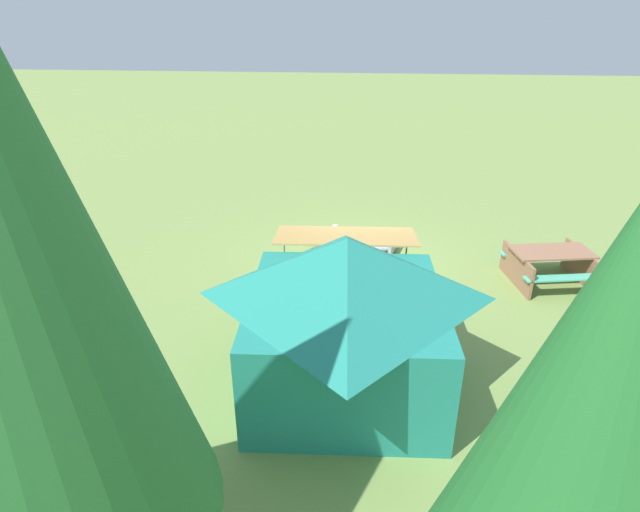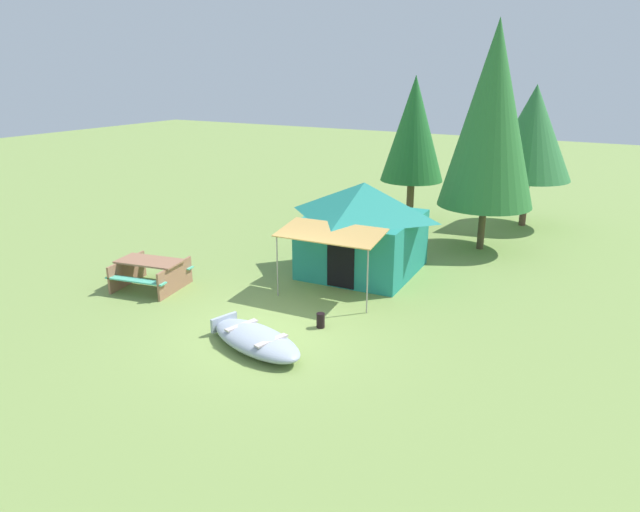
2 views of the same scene
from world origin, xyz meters
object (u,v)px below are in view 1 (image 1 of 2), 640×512
object	(u,v)px
fuel_can	(318,267)
picnic_table	(550,263)
beached_rowboat	(350,239)
canvas_cabin_tent	(346,313)
cooler_box	(308,334)

from	to	relation	value
fuel_can	picnic_table	bearing A→B (deg)	-179.32
beached_rowboat	canvas_cabin_tent	distance (m)	5.49
beached_rowboat	fuel_can	size ratio (longest dim) A/B	7.86
beached_rowboat	picnic_table	distance (m)	4.66
beached_rowboat	cooler_box	xyz separation A→B (m)	(0.56, 4.30, -0.02)
canvas_cabin_tent	cooler_box	bearing A→B (deg)	-56.52
canvas_cabin_tent	cooler_box	world-z (taller)	canvas_cabin_tent
beached_rowboat	cooler_box	distance (m)	4.33
picnic_table	fuel_can	distance (m)	5.07
picnic_table	fuel_can	bearing A→B (deg)	0.68
picnic_table	cooler_box	world-z (taller)	picnic_table
cooler_box	fuel_can	xyz separation A→B (m)	(0.09, -2.75, -0.03)
beached_rowboat	fuel_can	distance (m)	1.68
cooler_box	beached_rowboat	bearing A→B (deg)	-97.44
beached_rowboat	canvas_cabin_tent	bearing A→B (deg)	91.58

